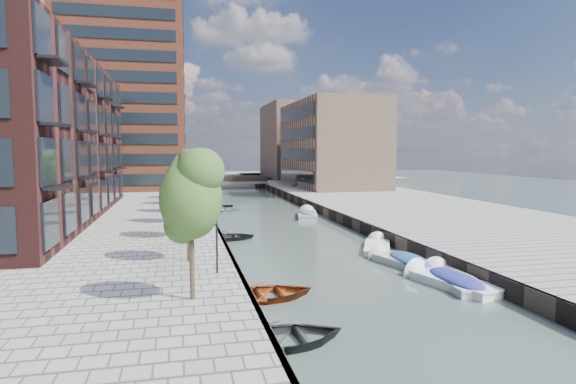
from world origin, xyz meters
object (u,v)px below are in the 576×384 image
object	(u,v)px
bridge	(230,181)
tree_0	(191,193)
motorboat_2	(377,247)
tree_1	(188,182)
sloop_1	(227,240)
sloop_2	(267,299)
tree_3	(185,171)
tree_4	(184,168)
tree_6	(183,164)
motorboat_4	(307,215)
sloop_0	(283,345)
tree_5	(183,166)
sloop_4	(217,209)
motorboat_3	(404,262)
motorboat_1	(453,280)
car	(297,183)
tree_2	(186,175)
motorboat_0	(448,281)
sloop_3	(221,212)

from	to	relation	value
bridge	tree_0	xyz separation A→B (m)	(-8.50, -68.00, 3.92)
bridge	motorboat_2	world-z (taller)	bridge
tree_1	sloop_1	size ratio (longest dim) A/B	1.32
sloop_2	tree_1	bearing A→B (deg)	31.14
tree_3	sloop_2	size ratio (longest dim) A/B	1.29
tree_1	tree_4	xyz separation A→B (m)	(0.00, 21.00, 0.00)
tree_3	tree_4	bearing A→B (deg)	90.00
tree_6	sloop_2	xyz separation A→B (m)	(3.51, -39.55, -5.31)
bridge	motorboat_4	size ratio (longest dim) A/B	2.24
tree_4	sloop_0	world-z (taller)	tree_4
tree_5	sloop_2	world-z (taller)	tree_5
tree_3	sloop_4	xyz separation A→B (m)	(3.84, 16.90, -5.31)
motorboat_3	motorboat_4	xyz separation A→B (m)	(-0.18, 21.96, 0.01)
tree_4	motorboat_3	world-z (taller)	tree_4
motorboat_1	car	bearing A→B (deg)	84.63
sloop_1	sloop_4	world-z (taller)	sloop_4
tree_6	sloop_2	bearing A→B (deg)	-84.93
tree_4	sloop_2	distance (m)	26.33
motorboat_1	tree_2	bearing A→B (deg)	140.60
tree_3	motorboat_2	world-z (taller)	tree_3
tree_3	tree_5	size ratio (longest dim) A/B	1.00
sloop_2	motorboat_3	xyz separation A→B (m)	(9.34, 4.67, 0.22)
tree_4	motorboat_1	distance (m)	29.00
motorboat_2	bridge	bearing A→B (deg)	94.90
tree_1	tree_3	bearing A→B (deg)	90.00
tree_2	tree_0	bearing A→B (deg)	-90.00
tree_0	tree_5	xyz separation A→B (m)	(0.00, 35.00, 0.00)
sloop_2	sloop_4	xyz separation A→B (m)	(0.33, 35.45, 0.00)
motorboat_0	motorboat_4	world-z (taller)	motorboat_4
sloop_2	motorboat_0	xyz separation A→B (m)	(9.62, 0.17, 0.22)
tree_5	sloop_2	xyz separation A→B (m)	(3.51, -32.55, -5.31)
tree_2	sloop_0	distance (m)	18.08
sloop_0	sloop_4	bearing A→B (deg)	-6.69
motorboat_1	sloop_4	bearing A→B (deg)	105.49
tree_0	motorboat_3	size ratio (longest dim) A/B	1.06
sloop_0	car	size ratio (longest dim) A/B	1.40
tree_6	motorboat_4	xyz separation A→B (m)	(12.66, -12.91, -5.08)
sloop_0	tree_6	bearing A→B (deg)	-1.72
tree_6	sloop_4	distance (m)	7.73
tree_0	tree_1	size ratio (longest dim) A/B	1.00
tree_3	sloop_1	bearing A→B (deg)	-44.14
sloop_0	motorboat_4	xyz separation A→B (m)	(9.56, 32.09, 0.22)
motorboat_0	tree_1	bearing A→B (deg)	161.54
tree_2	sloop_1	bearing A→B (deg)	52.16
motorboat_0	tree_2	bearing A→B (deg)	139.07
sloop_1	bridge	bearing A→B (deg)	-5.85
bridge	sloop_4	bearing A→B (deg)	-98.80
motorboat_2	motorboat_4	xyz separation A→B (m)	(-0.62, 16.92, 0.13)
sloop_4	tree_3	bearing A→B (deg)	143.22
sloop_3	sloop_0	bearing A→B (deg)	168.67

